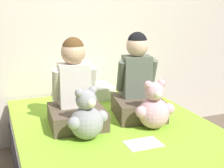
{
  "coord_description": "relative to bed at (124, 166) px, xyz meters",
  "views": [
    {
      "loc": [
        -0.74,
        -1.69,
        1.27
      ],
      "look_at": [
        0.0,
        0.21,
        0.73
      ],
      "focal_mm": 50.0,
      "sensor_mm": 36.0,
      "label": 1
    }
  ],
  "objects": [
    {
      "name": "sign_card",
      "position": [
        0.05,
        -0.17,
        0.23
      ],
      "size": [
        0.21,
        0.15,
        0.0
      ],
      "color": "white",
      "rests_on": "bed"
    },
    {
      "name": "teddy_bear_held_by_left_child",
      "position": [
        -0.24,
        0.03,
        0.37
      ],
      "size": [
        0.27,
        0.21,
        0.33
      ],
      "rotation": [
        0.0,
        0.0,
        0.25
      ],
      "color": "#939399",
      "rests_on": "bed"
    },
    {
      "name": "child_on_right",
      "position": [
        0.23,
        0.29,
        0.45
      ],
      "size": [
        0.4,
        0.44,
        0.61
      ],
      "rotation": [
        0.0,
        0.0,
        -0.18
      ],
      "color": "brown",
      "rests_on": "bed"
    },
    {
      "name": "pillow_at_headboard",
      "position": [
        0.0,
        0.83,
        0.28
      ],
      "size": [
        0.44,
        0.3,
        0.11
      ],
      "color": "white",
      "rests_on": "bed"
    },
    {
      "name": "child_on_left",
      "position": [
        -0.24,
        0.29,
        0.45
      ],
      "size": [
        0.39,
        0.41,
        0.6
      ],
      "rotation": [
        0.0,
        0.0,
        -0.07
      ],
      "color": "brown",
      "rests_on": "bed"
    },
    {
      "name": "bed",
      "position": [
        0.0,
        0.0,
        0.0
      ],
      "size": [
        1.32,
        2.02,
        0.45
      ],
      "color": "#2D2D33",
      "rests_on": "ground_plane"
    },
    {
      "name": "wall_behind_bed",
      "position": [
        0.0,
        1.08,
        1.03
      ],
      "size": [
        8.0,
        0.06,
        2.5
      ],
      "color": "beige",
      "rests_on": "ground_plane"
    },
    {
      "name": "teddy_bear_held_by_right_child",
      "position": [
        0.23,
        0.03,
        0.37
      ],
      "size": [
        0.27,
        0.21,
        0.33
      ],
      "rotation": [
        0.0,
        0.0,
        -0.06
      ],
      "color": "#DBA3B2",
      "rests_on": "bed"
    }
  ]
}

